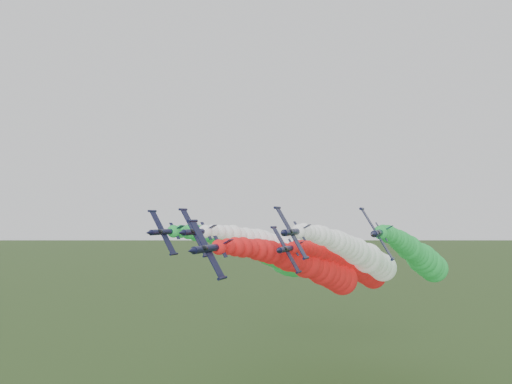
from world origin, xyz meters
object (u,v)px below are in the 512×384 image
(jet_lead, at_px, (316,269))
(jet_outer_left, at_px, (269,254))
(jet_outer_right, at_px, (420,257))
(jet_inner_right, at_px, (363,256))
(jet_trail, at_px, (354,266))
(jet_inner_left, at_px, (293,254))

(jet_lead, xyz_separation_m, jet_outer_left, (-19.73, 19.86, 1.52))
(jet_lead, height_order, jet_outer_right, jet_outer_right)
(jet_lead, height_order, jet_outer_left, jet_outer_left)
(jet_lead, relative_size, jet_outer_right, 1.00)
(jet_inner_right, distance_m, jet_trail, 12.92)
(jet_trail, bearing_deg, jet_inner_left, -144.11)
(jet_trail, bearing_deg, jet_outer_right, -13.97)
(jet_outer_left, relative_size, jet_outer_right, 1.00)
(jet_inner_left, height_order, jet_trail, jet_inner_left)
(jet_inner_right, xyz_separation_m, jet_outer_left, (-29.06, 5.93, -0.86))
(jet_outer_left, xyz_separation_m, jet_outer_right, (43.40, 0.86, 0.37))
(jet_outer_left, distance_m, jet_outer_right, 43.41)
(jet_lead, xyz_separation_m, jet_inner_right, (9.33, 13.93, 2.38))
(jet_inner_left, bearing_deg, jet_inner_right, -1.54)
(jet_outer_left, distance_m, jet_trail, 25.39)
(jet_outer_left, height_order, jet_outer_right, jet_outer_right)
(jet_lead, bearing_deg, jet_inner_right, 56.19)
(jet_lead, xyz_separation_m, jet_inner_left, (-10.26, 14.46, 2.15))
(jet_lead, distance_m, jet_outer_left, 28.04)
(jet_inner_left, height_order, jet_outer_left, jet_inner_left)
(jet_inner_right, distance_m, jet_outer_right, 15.87)
(jet_outer_left, height_order, jet_trail, jet_outer_left)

